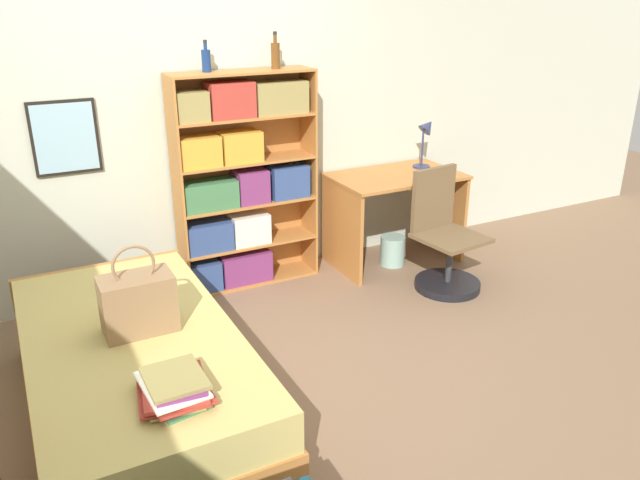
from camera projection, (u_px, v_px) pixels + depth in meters
ground_plane at (269, 380)px, 3.72m from camera, size 14.00×14.00×0.00m
wall_back at (179, 119)px, 4.51m from camera, size 10.00×0.09×2.60m
bed at (135, 376)px, 3.32m from camera, size 1.05×2.01×0.52m
handbag at (138, 303)px, 3.18m from camera, size 0.36×0.22×0.48m
book_stack_on_bed at (175, 388)px, 2.68m from camera, size 0.34×0.37×0.10m
bookcase at (238, 182)px, 4.68m from camera, size 1.07×0.28×1.64m
bottle_green at (206, 60)px, 4.31m from camera, size 0.06×0.06×0.22m
bottle_brown at (275, 55)px, 4.49m from camera, size 0.07×0.07×0.26m
desk at (395, 203)px, 5.20m from camera, size 1.05×0.67×0.77m
desk_lamp at (427, 134)px, 5.22m from camera, size 0.20×0.15×0.43m
desk_chair at (444, 252)px, 4.82m from camera, size 0.51×0.52×0.92m
waste_bin at (392, 250)px, 5.27m from camera, size 0.21×0.21×0.25m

